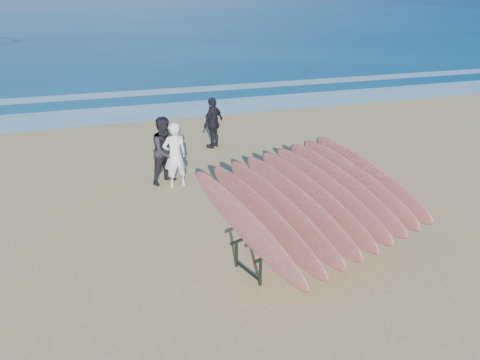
{
  "coord_description": "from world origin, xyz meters",
  "views": [
    {
      "loc": [
        -2.29,
        -6.61,
        4.45
      ],
      "look_at": [
        0.0,
        0.8,
        0.95
      ],
      "focal_mm": 32.0,
      "sensor_mm": 36.0,
      "label": 1
    }
  ],
  "objects_px": {
    "surfboard_rack": "(314,199)",
    "person_white": "(175,155)",
    "person_dark_b": "(213,123)",
    "person_dark_a": "(166,151)"
  },
  "relations": [
    {
      "from": "surfboard_rack",
      "to": "person_white",
      "type": "relative_size",
      "value": 2.5
    },
    {
      "from": "person_dark_b",
      "to": "person_dark_a",
      "type": "bearing_deg",
      "value": 9.69
    },
    {
      "from": "person_white",
      "to": "person_dark_b",
      "type": "bearing_deg",
      "value": -132.53
    },
    {
      "from": "person_white",
      "to": "person_dark_b",
      "type": "height_order",
      "value": "person_white"
    },
    {
      "from": "surfboard_rack",
      "to": "person_white",
      "type": "distance_m",
      "value": 3.94
    },
    {
      "from": "surfboard_rack",
      "to": "person_dark_b",
      "type": "relative_size",
      "value": 2.64
    },
    {
      "from": "person_white",
      "to": "person_dark_b",
      "type": "distance_m",
      "value": 2.9
    },
    {
      "from": "surfboard_rack",
      "to": "person_dark_b",
      "type": "height_order",
      "value": "surfboard_rack"
    },
    {
      "from": "surfboard_rack",
      "to": "person_dark_b",
      "type": "bearing_deg",
      "value": 74.12
    },
    {
      "from": "person_dark_a",
      "to": "person_dark_b",
      "type": "xyz_separation_m",
      "value": [
        1.72,
        2.18,
        -0.08
      ]
    }
  ]
}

